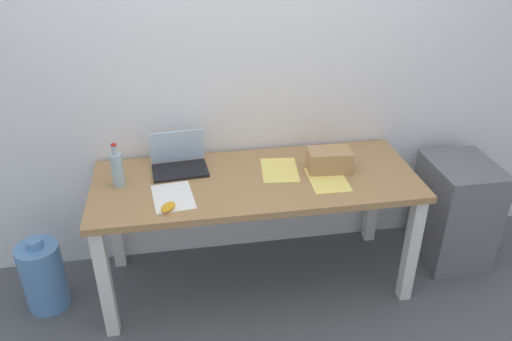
% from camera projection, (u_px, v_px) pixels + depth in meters
% --- Properties ---
extents(ground_plane, '(8.00, 8.00, 0.00)m').
position_uv_depth(ground_plane, '(256.00, 279.00, 3.24)').
color(ground_plane, '#515459').
extents(back_wall, '(5.20, 0.08, 2.60)m').
position_uv_depth(back_wall, '(244.00, 63.00, 2.98)').
color(back_wall, white).
rests_on(back_wall, ground).
extents(desk, '(1.86, 0.73, 0.75)m').
position_uv_depth(desk, '(256.00, 193.00, 2.92)').
color(desk, '#A37A4C').
rests_on(desk, ground).
extents(laptop_left, '(0.33, 0.24, 0.22)m').
position_uv_depth(laptop_left, '(179.00, 162.00, 2.95)').
color(laptop_left, black).
rests_on(laptop_left, desk).
extents(beer_bottle, '(0.07, 0.07, 0.26)m').
position_uv_depth(beer_bottle, '(117.00, 169.00, 2.76)').
color(beer_bottle, '#99B7C1').
rests_on(beer_bottle, desk).
extents(computer_mouse, '(0.10, 0.12, 0.03)m').
position_uv_depth(computer_mouse, '(168.00, 207.00, 2.58)').
color(computer_mouse, gold).
rests_on(computer_mouse, desk).
extents(cardboard_box, '(0.26, 0.17, 0.13)m').
position_uv_depth(cardboard_box, '(329.00, 160.00, 2.93)').
color(cardboard_box, tan).
rests_on(cardboard_box, desk).
extents(paper_sheet_front_left, '(0.24, 0.32, 0.00)m').
position_uv_depth(paper_sheet_front_left, '(173.00, 197.00, 2.70)').
color(paper_sheet_front_left, white).
rests_on(paper_sheet_front_left, desk).
extents(paper_sheet_front_right, '(0.22, 0.30, 0.00)m').
position_uv_depth(paper_sheet_front_right, '(328.00, 180.00, 2.86)').
color(paper_sheet_front_right, '#F4E06B').
rests_on(paper_sheet_front_right, desk).
extents(paper_sheet_near_back, '(0.24, 0.32, 0.00)m').
position_uv_depth(paper_sheet_near_back, '(280.00, 170.00, 2.96)').
color(paper_sheet_near_back, '#F4E06B').
rests_on(paper_sheet_near_back, desk).
extents(water_cooler_jug, '(0.25, 0.25, 0.48)m').
position_uv_depth(water_cooler_jug, '(43.00, 276.00, 2.94)').
color(water_cooler_jug, '#598CC6').
rests_on(water_cooler_jug, ground).
extents(filing_cabinet, '(0.40, 0.48, 0.71)m').
position_uv_depth(filing_cabinet, '(454.00, 211.00, 3.30)').
color(filing_cabinet, slate).
rests_on(filing_cabinet, ground).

